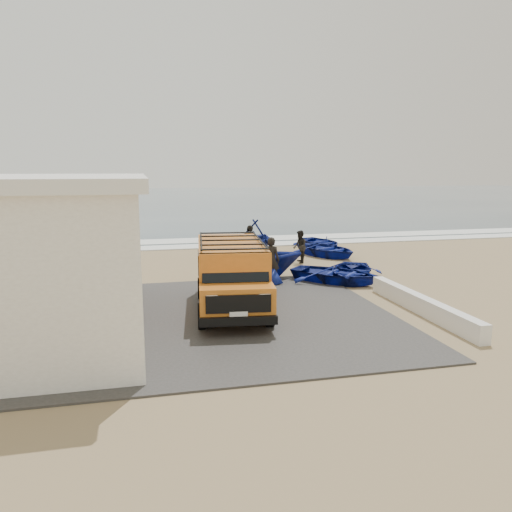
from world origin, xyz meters
TOP-DOWN VIEW (x-y plane):
  - ground at (0.00, 0.00)m, footprint 160.00×160.00m
  - slab at (-2.00, -2.00)m, footprint 12.00×10.00m
  - ocean at (0.00, 56.00)m, footprint 180.00×88.00m
  - surf_line at (0.00, 12.00)m, footprint 180.00×1.60m
  - surf_wash at (0.00, 14.50)m, footprint 180.00×2.20m
  - parapet at (5.00, -3.00)m, footprint 0.35×6.00m
  - van at (-0.72, -1.26)m, footprint 2.66×5.49m
  - boat_near_left at (3.99, 1.59)m, footprint 4.36×4.33m
  - boat_near_right at (4.80, 1.95)m, footprint 3.78×4.16m
  - boat_mid_left at (1.22, 3.07)m, footprint 3.99×3.52m
  - boat_mid_right at (5.85, 7.37)m, footprint 3.82×4.33m
  - boat_far_left at (2.05, 7.77)m, footprint 4.71×4.86m
  - boat_far_right at (6.46, 9.93)m, footprint 3.02×3.73m
  - fisherman_front at (1.49, 2.17)m, footprint 0.80×0.70m
  - fisherman_middle at (3.94, 6.00)m, footprint 0.70×0.85m
  - fisherman_back at (1.55, 6.36)m, footprint 1.12×1.02m

SIDE VIEW (x-z plane):
  - ground at x=0.00m, z-range 0.00..0.00m
  - ocean at x=0.00m, z-range 0.00..0.01m
  - surf_wash at x=0.00m, z-range 0.00..0.04m
  - slab at x=-2.00m, z-range 0.00..0.05m
  - surf_line at x=0.00m, z-range 0.00..0.06m
  - parapet at x=5.00m, z-range 0.00..0.55m
  - boat_far_right at x=6.46m, z-range 0.00..0.68m
  - boat_near_right at x=4.80m, z-range 0.00..0.70m
  - boat_near_left at x=3.99m, z-range 0.00..0.74m
  - boat_mid_right at x=5.85m, z-range 0.00..0.74m
  - fisherman_middle at x=3.94m, z-range 0.00..1.57m
  - fisherman_back at x=1.55m, z-range 0.00..1.84m
  - fisherman_front at x=1.49m, z-range 0.00..1.85m
  - boat_far_left at x=2.05m, z-range 0.00..1.96m
  - boat_mid_left at x=1.22m, z-range 0.00..1.97m
  - van at x=-0.72m, z-range 0.09..2.35m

